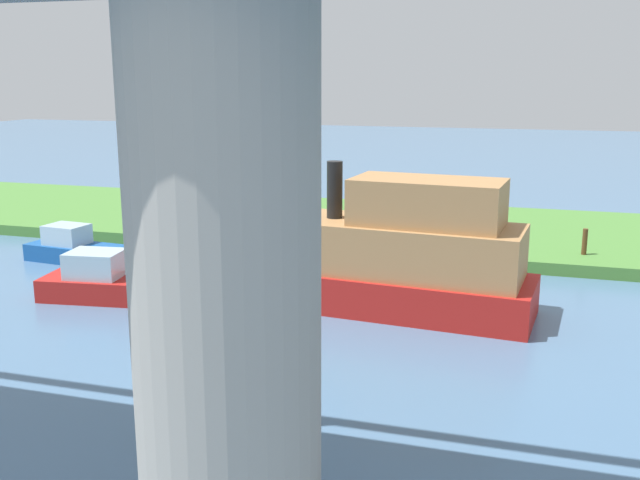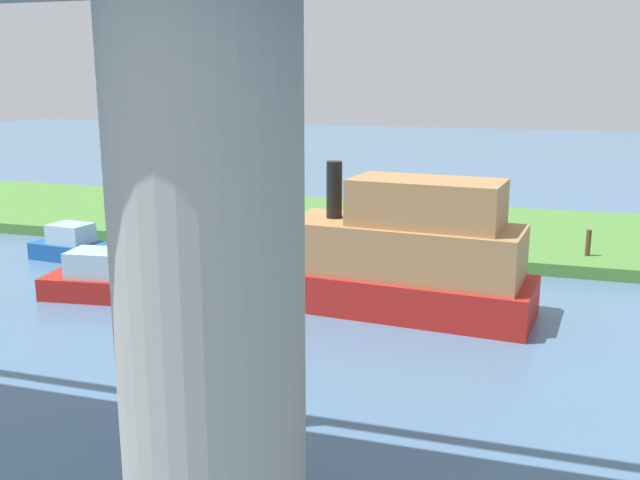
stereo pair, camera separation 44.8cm
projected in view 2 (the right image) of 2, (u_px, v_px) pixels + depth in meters
ground_plane at (372, 263)px, 29.64m from camera, size 160.00×160.00×0.00m
grassy_bank at (401, 228)px, 35.16m from camera, size 80.00×12.00×0.50m
bridge_pylon at (210, 284)px, 11.02m from camera, size 2.93×2.93×8.81m
person_on_bank at (349, 226)px, 30.98m from camera, size 0.51×0.51×1.39m
mooring_post at (588, 243)px, 28.63m from camera, size 0.20×0.20×1.05m
riverboat_paddlewheel at (397, 258)px, 23.29m from camera, size 9.60×3.96×4.78m
motorboat_white at (80, 248)px, 29.95m from camera, size 4.64×2.03×1.50m
skiff_small at (111, 281)px, 24.84m from camera, size 5.18×2.40×1.67m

